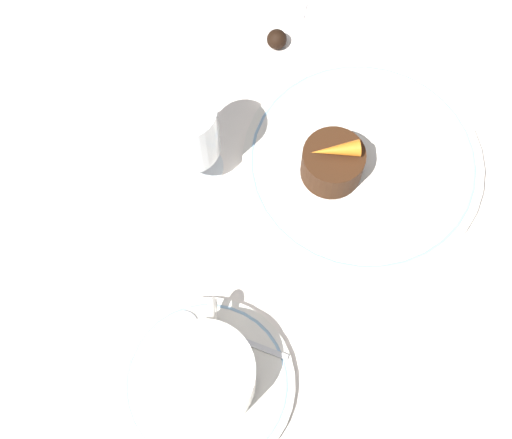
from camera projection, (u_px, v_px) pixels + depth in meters
The scene contains 10 objects.
ground_plane at pixel (340, 197), 0.73m from camera, with size 3.00×3.00×0.00m, color white.
dinner_plate at pixel (362, 164), 0.74m from camera, with size 0.25×0.25×0.01m.
saucer at pixel (207, 384), 0.66m from camera, with size 0.16×0.16×0.01m.
coffee_cup at pixel (205, 375), 0.62m from camera, with size 0.12×0.09×0.06m.
spoon at pixel (218, 331), 0.67m from camera, with size 0.04×0.11×0.00m.
wine_glass at pixel (188, 133), 0.67m from camera, with size 0.06×0.06×0.12m.
fork at pixel (323, 15), 0.82m from camera, with size 0.04×0.18×0.01m.
dessert_cake at pixel (332, 163), 0.71m from camera, with size 0.06×0.06×0.04m.
carrot_garnish at pixel (335, 150), 0.68m from camera, with size 0.03×0.05×0.02m.
chocolate_truffle at pixel (277, 39), 0.79m from camera, with size 0.02×0.02×0.02m.
Camera 1 is at (-0.30, 0.06, 0.67)m, focal length 50.00 mm.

